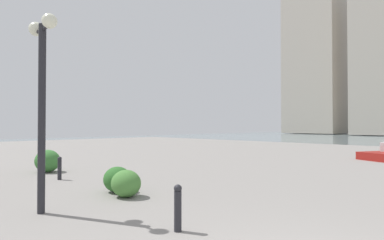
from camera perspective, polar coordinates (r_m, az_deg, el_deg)
building_annex at (r=78.56m, az=21.57°, el=11.95°), size 11.16×13.14×38.27m
lamppost at (r=6.86m, az=-25.11°, el=6.20°), size 0.98×0.28×3.77m
bollard_near at (r=5.29m, az=-2.54°, el=-15.17°), size 0.13×0.13×0.75m
bollard_mid at (r=10.84m, az=-22.49°, el=-7.83°), size 0.13×0.13×0.72m
shrub_low at (r=8.45m, az=-13.14°, el=-10.24°), size 0.75×0.68×0.64m
shrub_round at (r=7.83m, az=-11.65°, el=-10.99°), size 0.75×0.68×0.64m
shrub_wide at (r=12.74m, az=-24.31°, el=-6.66°), size 0.95×0.85×0.80m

